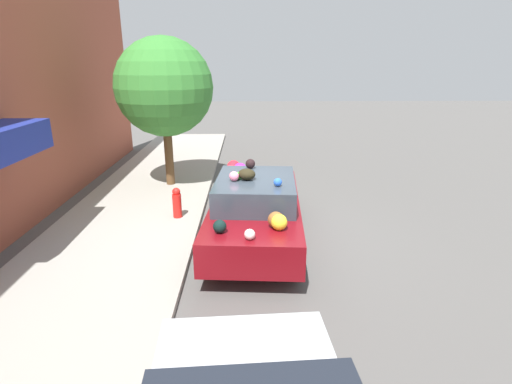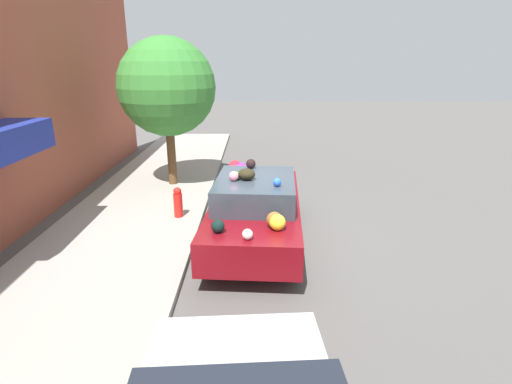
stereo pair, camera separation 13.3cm
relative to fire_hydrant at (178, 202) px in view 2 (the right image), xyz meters
name	(u,v)px [view 2 (the right image)]	position (x,y,z in m)	size (l,w,h in m)	color
ground_plane	(249,240)	(-1.03, -1.63, -0.46)	(60.00, 60.00, 0.00)	#565451
sidewalk_curb	(118,238)	(-1.03, 1.07, -0.40)	(24.00, 3.20, 0.11)	#9E998E
street_tree	(167,87)	(2.62, 0.63, 2.38)	(2.65, 2.65, 4.06)	brown
fire_hydrant	(178,202)	(0.00, 0.00, 0.00)	(0.20, 0.20, 0.70)	red
art_car	(256,207)	(-1.05, -1.77, 0.27)	(4.43, 2.00, 1.58)	maroon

